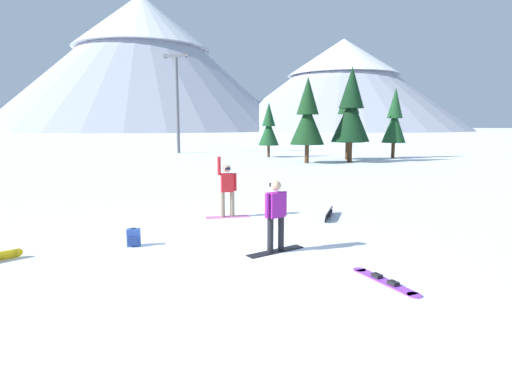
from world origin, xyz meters
name	(u,v)px	position (x,y,z in m)	size (l,w,h in m)	color
ground_plane	(209,251)	(0.00, 0.00, 0.00)	(800.00, 800.00, 0.00)	white
snowboarder_foreground	(276,215)	(1.58, 0.35, 0.92)	(1.24, 1.34, 1.74)	black
snowboarder_midground	(227,189)	(-0.70, 3.72, 0.96)	(1.43, 0.88, 2.01)	pink
loose_snowboard_near_right	(329,214)	(2.58, 4.43, 0.14)	(0.20, 1.70, 0.27)	black
loose_snowboard_far_spare	(385,281)	(4.03, -1.09, 0.02)	(1.33, 1.50, 0.09)	#993FD8
backpack_blue	(134,238)	(-2.01, -0.02, 0.21)	(0.37, 0.35, 0.47)	#2D4C9E
pine_tree_young	(308,117)	(-0.51, 24.09, 3.66)	(2.71, 2.71, 6.72)	#472D19
pine_tree_broad	(395,120)	(6.58, 31.14, 3.45)	(2.15, 2.15, 6.35)	#472D19
pine_tree_slender	(269,128)	(-4.75, 29.38, 2.77)	(1.93, 1.93, 5.08)	#472D19
pine_tree_twin	(351,111)	(2.79, 25.73, 4.15)	(3.06, 3.06, 7.62)	#472D19
pine_tree_short	(348,116)	(2.52, 28.43, 3.78)	(2.85, 2.85, 6.92)	#472D19
ski_lift_tower	(177,98)	(-15.48, 32.92, 5.83)	(2.89, 0.36, 10.39)	#595B60
peak_north_spur	(143,61)	(-104.93, 191.96, 35.21)	(151.36, 151.36, 67.38)	#9EA3B2
peak_east_ridge	(343,83)	(-5.29, 214.56, 23.93)	(125.70, 125.70, 45.80)	#9EA3B2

